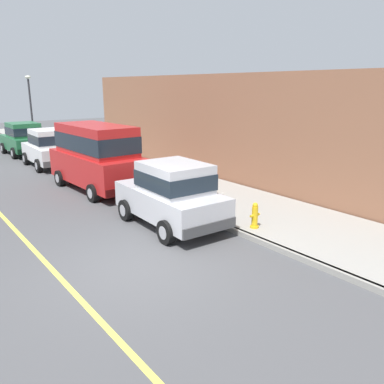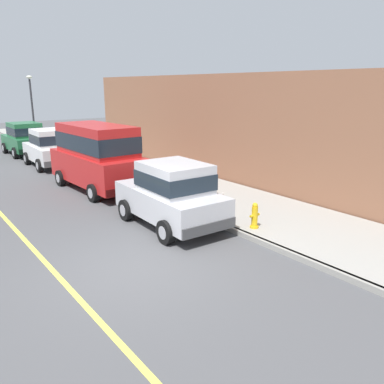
{
  "view_description": "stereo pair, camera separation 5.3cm",
  "coord_description": "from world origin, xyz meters",
  "px_view_note": "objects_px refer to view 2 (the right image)",
  "views": [
    {
      "loc": [
        -4.0,
        -7.19,
        3.96
      ],
      "look_at": [
        2.98,
        1.96,
        0.85
      ],
      "focal_mm": 37.04,
      "sensor_mm": 36.0,
      "label": 1
    },
    {
      "loc": [
        -3.96,
        -7.23,
        3.96
      ],
      "look_at": [
        2.98,
        1.96,
        0.85
      ],
      "focal_mm": 37.04,
      "sensor_mm": 36.0,
      "label": 2
    }
  ],
  "objects_px": {
    "street_lamp": "(32,102)",
    "car_red_van": "(97,154)",
    "dog_white": "(221,198)",
    "fire_hydrant": "(255,216)",
    "car_white_hatchback": "(50,147)",
    "car_green_hatchback": "(25,138)",
    "car_silver_hatchback": "(172,193)"
  },
  "relations": [
    {
      "from": "fire_hydrant",
      "to": "street_lamp",
      "type": "xyz_separation_m",
      "value": [
        -0.1,
        19.87,
        2.43
      ]
    },
    {
      "from": "dog_white",
      "to": "street_lamp",
      "type": "distance_m",
      "value": 18.03
    },
    {
      "from": "street_lamp",
      "to": "car_red_van",
      "type": "bearing_deg",
      "value": -95.9
    },
    {
      "from": "dog_white",
      "to": "street_lamp",
      "type": "bearing_deg",
      "value": 92.02
    },
    {
      "from": "car_white_hatchback",
      "to": "fire_hydrant",
      "type": "distance_m",
      "value": 12.77
    },
    {
      "from": "car_green_hatchback",
      "to": "fire_hydrant",
      "type": "bearing_deg",
      "value": -85.09
    },
    {
      "from": "car_white_hatchback",
      "to": "dog_white",
      "type": "xyz_separation_m",
      "value": [
        1.97,
        -10.66,
        -0.55
      ]
    },
    {
      "from": "car_green_hatchback",
      "to": "car_white_hatchback",
      "type": "bearing_deg",
      "value": -89.55
    },
    {
      "from": "fire_hydrant",
      "to": "car_red_van",
      "type": "bearing_deg",
      "value": 101.41
    },
    {
      "from": "car_green_hatchback",
      "to": "dog_white",
      "type": "xyz_separation_m",
      "value": [
        2.0,
        -15.12,
        -0.55
      ]
    },
    {
      "from": "car_silver_hatchback",
      "to": "fire_hydrant",
      "type": "height_order",
      "value": "car_silver_hatchback"
    },
    {
      "from": "dog_white",
      "to": "car_green_hatchback",
      "type": "bearing_deg",
      "value": 97.55
    },
    {
      "from": "car_silver_hatchback",
      "to": "car_red_van",
      "type": "bearing_deg",
      "value": 89.12
    },
    {
      "from": "car_silver_hatchback",
      "to": "car_green_hatchback",
      "type": "relative_size",
      "value": 1.01
    },
    {
      "from": "car_silver_hatchback",
      "to": "street_lamp",
      "type": "xyz_separation_m",
      "value": [
        1.41,
        18.05,
        1.93
      ]
    },
    {
      "from": "car_red_van",
      "to": "car_white_hatchback",
      "type": "bearing_deg",
      "value": 90.13
    },
    {
      "from": "car_white_hatchback",
      "to": "car_green_hatchback",
      "type": "distance_m",
      "value": 4.46
    },
    {
      "from": "dog_white",
      "to": "street_lamp",
      "type": "relative_size",
      "value": 0.15
    },
    {
      "from": "car_white_hatchback",
      "to": "street_lamp",
      "type": "height_order",
      "value": "street_lamp"
    },
    {
      "from": "car_red_van",
      "to": "fire_hydrant",
      "type": "bearing_deg",
      "value": -78.59
    },
    {
      "from": "fire_hydrant",
      "to": "street_lamp",
      "type": "relative_size",
      "value": 0.16
    },
    {
      "from": "car_green_hatchback",
      "to": "street_lamp",
      "type": "bearing_deg",
      "value": 63.32
    },
    {
      "from": "fire_hydrant",
      "to": "street_lamp",
      "type": "bearing_deg",
      "value": 90.29
    },
    {
      "from": "car_white_hatchback",
      "to": "fire_hydrant",
      "type": "xyz_separation_m",
      "value": [
        1.44,
        -12.68,
        -0.5
      ]
    },
    {
      "from": "car_red_van",
      "to": "fire_hydrant",
      "type": "height_order",
      "value": "car_red_van"
    },
    {
      "from": "car_red_van",
      "to": "street_lamp",
      "type": "bearing_deg",
      "value": 84.1
    },
    {
      "from": "car_silver_hatchback",
      "to": "fire_hydrant",
      "type": "relative_size",
      "value": 5.31
    },
    {
      "from": "car_white_hatchback",
      "to": "car_red_van",
      "type": "bearing_deg",
      "value": -89.87
    },
    {
      "from": "car_silver_hatchback",
      "to": "street_lamp",
      "type": "distance_m",
      "value": 18.21
    },
    {
      "from": "car_silver_hatchback",
      "to": "car_white_hatchback",
      "type": "xyz_separation_m",
      "value": [
        0.07,
        10.86,
        0.0
      ]
    },
    {
      "from": "car_red_van",
      "to": "car_green_hatchback",
      "type": "height_order",
      "value": "car_red_van"
    },
    {
      "from": "car_red_van",
      "to": "car_white_hatchback",
      "type": "height_order",
      "value": "car_red_van"
    }
  ]
}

